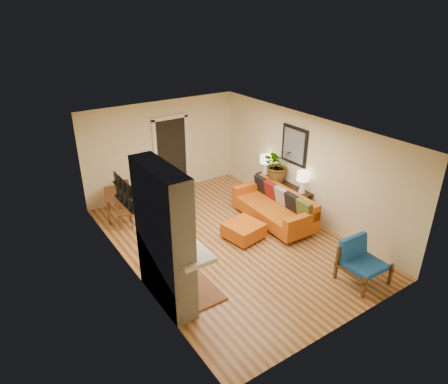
% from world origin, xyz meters
% --- Properties ---
extents(room_shell, '(6.50, 6.50, 6.50)m').
position_xyz_m(room_shell, '(0.60, 2.63, 1.24)').
color(room_shell, tan).
rests_on(room_shell, ground).
extents(fireplace, '(1.09, 1.68, 2.60)m').
position_xyz_m(fireplace, '(-2.00, -1.00, 1.24)').
color(fireplace, white).
rests_on(fireplace, ground).
extents(sofa, '(1.04, 2.26, 0.88)m').
position_xyz_m(sofa, '(1.49, 0.12, 0.39)').
color(sofa, silver).
rests_on(sofa, ground).
extents(ottoman, '(0.87, 0.87, 0.39)m').
position_xyz_m(ottoman, '(0.33, -0.11, 0.22)').
color(ottoman, silver).
rests_on(ottoman, ground).
extents(blue_chair, '(0.82, 0.81, 0.84)m').
position_xyz_m(blue_chair, '(1.32, -2.54, 0.45)').
color(blue_chair, brown).
rests_on(blue_chair, ground).
extents(dining_table, '(0.98, 1.56, 0.82)m').
position_xyz_m(dining_table, '(-1.59, 2.48, 0.54)').
color(dining_table, brown).
rests_on(dining_table, ground).
extents(console_table, '(0.34, 1.85, 0.72)m').
position_xyz_m(console_table, '(2.07, 0.56, 0.58)').
color(console_table, black).
rests_on(console_table, ground).
extents(lamp_near, '(0.30, 0.30, 0.54)m').
position_xyz_m(lamp_near, '(2.07, -0.13, 1.06)').
color(lamp_near, white).
rests_on(lamp_near, console_table).
extents(lamp_far, '(0.30, 0.30, 0.54)m').
position_xyz_m(lamp_far, '(2.07, 1.29, 1.06)').
color(lamp_far, white).
rests_on(lamp_far, console_table).
extents(houseplant, '(0.89, 0.80, 0.90)m').
position_xyz_m(houseplant, '(2.06, 0.78, 1.17)').
color(houseplant, '#1E5919').
rests_on(houseplant, console_table).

